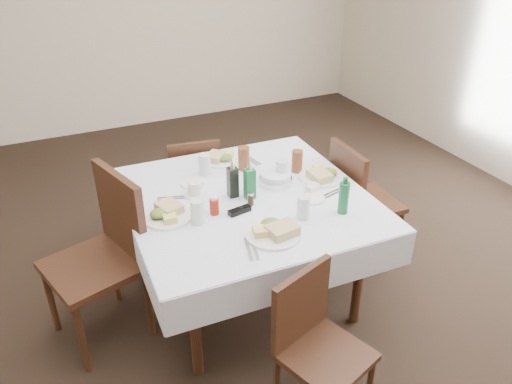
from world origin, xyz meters
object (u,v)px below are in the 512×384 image
(chair_south, at_px, (314,337))
(ketchup_bottle, at_px, (214,206))
(chair_north, at_px, (194,179))
(oil_cruet_green, at_px, (250,182))
(water_s, at_px, (303,207))
(oil_cruet_dark, at_px, (233,181))
(chair_west, at_px, (107,247))
(chair_east, at_px, (357,196))
(water_n, at_px, (205,164))
(bread_basket, at_px, (276,178))
(coffee_mug, at_px, (195,189))
(dining_table, at_px, (247,207))
(water_e, at_px, (282,171))
(green_bottle, at_px, (344,197))
(water_w, at_px, (198,212))

(chair_south, relative_size, ketchup_bottle, 7.02)
(chair_north, height_order, oil_cruet_green, oil_cruet_green)
(water_s, height_order, oil_cruet_dark, oil_cruet_dark)
(chair_west, relative_size, oil_cruet_green, 4.19)
(oil_cruet_dark, height_order, oil_cruet_green, oil_cruet_green)
(chair_east, height_order, water_n, chair_east)
(chair_west, relative_size, water_s, 7.54)
(water_s, distance_m, bread_basket, 0.44)
(water_n, bearing_deg, coffee_mug, -122.07)
(dining_table, relative_size, chair_east, 1.63)
(water_e, height_order, green_bottle, green_bottle)
(bread_basket, xyz_separation_m, coffee_mug, (-0.53, 0.06, 0.01))
(bread_basket, bearing_deg, dining_table, -161.05)
(chair_west, height_order, water_w, chair_west)
(water_w, distance_m, green_bottle, 0.84)
(oil_cruet_dark, xyz_separation_m, ketchup_bottle, (-0.18, -0.15, -0.05))
(chair_east, relative_size, water_e, 6.26)
(water_s, bearing_deg, oil_cruet_dark, 124.20)
(water_w, xyz_separation_m, ketchup_bottle, (0.12, 0.05, -0.02))
(chair_west, bearing_deg, ketchup_bottle, -15.52)
(water_n, bearing_deg, oil_cruet_green, -71.04)
(water_n, distance_m, water_s, 0.82)
(ketchup_bottle, bearing_deg, chair_east, 8.51)
(water_s, relative_size, coffee_mug, 0.98)
(coffee_mug, distance_m, green_bottle, 0.91)
(chair_east, xyz_separation_m, water_s, (-0.69, -0.42, 0.31))
(dining_table, distance_m, oil_cruet_green, 0.18)
(chair_east, xyz_separation_m, coffee_mug, (-1.18, 0.08, 0.29))
(bread_basket, height_order, green_bottle, green_bottle)
(water_e, xyz_separation_m, water_w, (-0.66, -0.25, -0.00))
(water_n, xyz_separation_m, bread_basket, (0.37, -0.31, -0.04))
(chair_north, relative_size, green_bottle, 3.60)
(water_w, xyz_separation_m, oil_cruet_dark, (0.29, 0.20, 0.03))
(chair_south, xyz_separation_m, water_e, (0.34, 1.03, 0.37))
(bread_basket, xyz_separation_m, oil_cruet_dark, (-0.31, -0.04, 0.07))
(dining_table, relative_size, chair_north, 1.80)
(bread_basket, relative_size, green_bottle, 0.95)
(chair_north, bearing_deg, coffee_mug, -106.70)
(chair_west, distance_m, water_w, 0.59)
(chair_north, xyz_separation_m, green_bottle, (0.50, -1.28, 0.39))
(green_bottle, bearing_deg, oil_cruet_green, 137.97)
(water_e, bearing_deg, ketchup_bottle, -159.77)
(oil_cruet_green, height_order, ketchup_bottle, oil_cruet_green)
(chair_south, distance_m, ketchup_bottle, 0.92)
(chair_south, height_order, oil_cruet_dark, oil_cruet_dark)
(chair_north, relative_size, chair_west, 0.79)
(chair_east, bearing_deg, chair_west, -179.99)
(dining_table, height_order, bread_basket, bread_basket)
(chair_north, height_order, bread_basket, bread_basket)
(chair_south, bearing_deg, water_w, 111.92)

